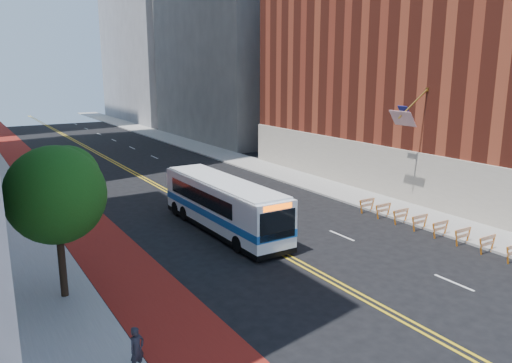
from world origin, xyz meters
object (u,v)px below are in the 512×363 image
object	(u,v)px
pedestrian	(137,349)
transit_bus	(223,204)
street_tree	(57,191)
car_a	(39,188)
car_b	(67,168)
car_c	(53,163)

from	to	relation	value
pedestrian	transit_bus	bearing A→B (deg)	27.83
street_tree	transit_bus	world-z (taller)	street_tree
car_a	car_b	bearing A→B (deg)	83.92
car_a	street_tree	bearing A→B (deg)	-74.90
transit_bus	car_c	size ratio (longest dim) A/B	2.44
car_c	pedestrian	xyz separation A→B (m)	(-4.02, -37.44, 0.23)
transit_bus	car_a	bearing A→B (deg)	118.62
car_b	pedestrian	world-z (taller)	pedestrian
car_a	car_c	size ratio (longest dim) A/B	0.88
transit_bus	car_c	xyz separation A→B (m)	(-5.53, 25.52, -0.99)
street_tree	car_c	xyz separation A→B (m)	(4.86, 30.23, -4.21)
street_tree	car_b	distance (m)	27.86
car_a	pedestrian	distance (m)	27.02
car_b	car_c	size ratio (longest dim) A/B	0.92
car_c	car_a	bearing A→B (deg)	-120.55
car_c	pedestrian	size ratio (longest dim) A/B	3.08
street_tree	car_b	xyz separation A→B (m)	(5.58, 26.97, -4.18)
transit_bus	pedestrian	size ratio (longest dim) A/B	7.51
car_b	car_c	xyz separation A→B (m)	(-0.72, 3.25, -0.03)
car_c	street_tree	bearing A→B (deg)	-114.09
car_c	car_b	bearing A→B (deg)	-92.50
car_c	transit_bus	bearing A→B (deg)	-92.74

